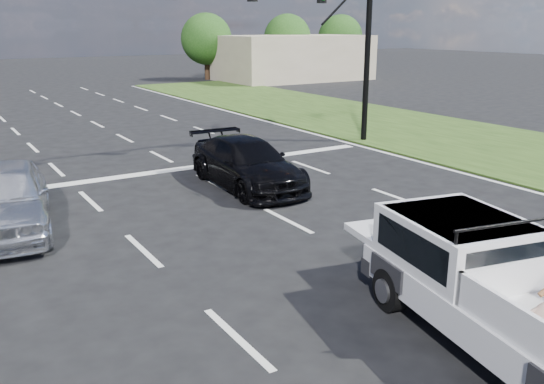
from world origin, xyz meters
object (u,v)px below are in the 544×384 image
(traffic_signal, at_px, (317,15))
(pickup_truck, at_px, (499,291))
(silver_sedan, at_px, (5,198))
(black_coupe, at_px, (247,163))

(traffic_signal, relative_size, pickup_truck, 1.76)
(pickup_truck, bearing_deg, silver_sedan, 131.83)
(pickup_truck, height_order, silver_sedan, pickup_truck)
(black_coupe, bearing_deg, silver_sedan, -173.85)
(traffic_signal, xyz_separation_m, pickup_truck, (-5.96, -12.60, -3.86))
(traffic_signal, relative_size, silver_sedan, 2.03)
(traffic_signal, bearing_deg, pickup_truck, -115.33)
(black_coupe, bearing_deg, traffic_signal, 37.78)
(silver_sedan, bearing_deg, black_coupe, 13.60)
(traffic_signal, distance_m, pickup_truck, 14.46)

